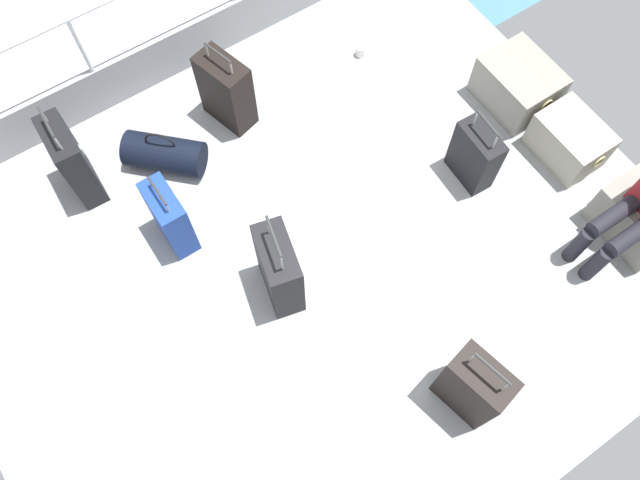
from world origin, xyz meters
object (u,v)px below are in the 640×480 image
(suitcase_5, at_px, (475,155))
(cargo_crate_0, at_px, (518,85))
(suitcase_1, at_px, (473,387))
(suitcase_2, at_px, (170,218))
(cargo_crate_1, at_px, (569,141))
(suitcase_0, at_px, (279,270))
(paper_cup, at_px, (360,51))
(suitcase_3, at_px, (73,161))
(duffel_bag, at_px, (165,153))
(suitcase_4, at_px, (226,91))

(suitcase_5, bearing_deg, cargo_crate_0, 114.66)
(suitcase_1, distance_m, suitcase_2, 2.42)
(cargo_crate_1, xyz_separation_m, suitcase_1, (1.08, -1.94, 0.16))
(suitcase_0, bearing_deg, suitcase_1, 23.66)
(suitcase_1, relative_size, suitcase_5, 1.22)
(cargo_crate_0, height_order, paper_cup, cargo_crate_0)
(suitcase_0, relative_size, suitcase_1, 1.06)
(suitcase_3, bearing_deg, cargo_crate_0, 69.46)
(cargo_crate_0, distance_m, cargo_crate_1, 0.64)
(cargo_crate_1, relative_size, suitcase_2, 0.83)
(suitcase_0, distance_m, suitcase_3, 1.80)
(cargo_crate_1, height_order, suitcase_0, suitcase_0)
(suitcase_5, bearing_deg, suitcase_3, -122.00)
(suitcase_2, height_order, suitcase_5, suitcase_2)
(suitcase_2, relative_size, paper_cup, 7.18)
(duffel_bag, bearing_deg, suitcase_4, 100.02)
(suitcase_1, xyz_separation_m, paper_cup, (-2.84, 1.15, -0.30))
(suitcase_4, height_order, suitcase_5, suitcase_4)
(suitcase_0, distance_m, suitcase_2, 0.92)
(suitcase_4, relative_size, duffel_bag, 1.22)
(suitcase_2, height_order, suitcase_4, suitcase_4)
(cargo_crate_1, xyz_separation_m, suitcase_0, (-0.30, -2.54, 0.16))
(cargo_crate_1, bearing_deg, cargo_crate_0, 179.38)
(cargo_crate_1, bearing_deg, suitcase_0, -96.64)
(cargo_crate_0, bearing_deg, suitcase_3, -110.54)
(suitcase_1, relative_size, suitcase_4, 1.11)
(suitcase_1, distance_m, paper_cup, 3.08)
(suitcase_3, bearing_deg, suitcase_1, 25.55)
(cargo_crate_0, bearing_deg, suitcase_4, -120.04)
(cargo_crate_1, bearing_deg, suitcase_5, -110.02)
(suitcase_3, xyz_separation_m, duffel_bag, (0.18, 0.63, -0.21))
(suitcase_0, relative_size, duffel_bag, 1.43)
(cargo_crate_1, distance_m, suitcase_4, 2.77)
(suitcase_1, xyz_separation_m, suitcase_3, (-2.98, -1.43, 0.01))
(suitcase_0, xyz_separation_m, suitcase_2, (-0.81, -0.44, -0.04))
(cargo_crate_1, bearing_deg, duffel_bag, -122.18)
(suitcase_1, bearing_deg, cargo_crate_0, 131.53)
(cargo_crate_1, xyz_separation_m, suitcase_3, (-1.90, -3.36, 0.17))
(cargo_crate_0, distance_m, suitcase_1, 2.60)
(suitcase_3, xyz_separation_m, paper_cup, (0.14, 2.57, -0.31))
(cargo_crate_0, height_order, suitcase_2, suitcase_2)
(suitcase_0, xyz_separation_m, suitcase_1, (1.38, 0.60, -0.00))
(cargo_crate_0, height_order, suitcase_0, suitcase_0)
(suitcase_5, relative_size, paper_cup, 7.12)
(cargo_crate_0, xyz_separation_m, suitcase_2, (-0.46, -2.98, 0.10))
(suitcase_0, relative_size, paper_cup, 9.22)
(suitcase_1, height_order, suitcase_2, suitcase_1)
(cargo_crate_0, bearing_deg, duffel_bag, -111.55)
(cargo_crate_1, distance_m, suitcase_0, 2.56)
(suitcase_5, bearing_deg, paper_cup, -179.36)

